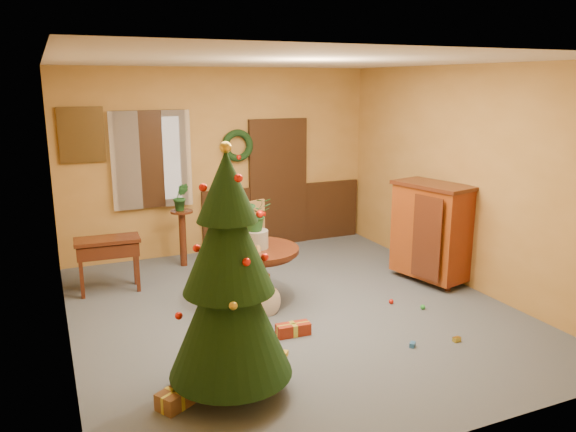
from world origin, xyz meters
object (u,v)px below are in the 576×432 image
chair_near (245,267)px  christmas_tree (229,280)px  writing_desk (108,251)px  dining_table (256,265)px  sideboard (431,229)px

chair_near → christmas_tree: size_ratio=0.41×
chair_near → writing_desk: size_ratio=1.10×
dining_table → sideboard: bearing=-4.2°
christmas_tree → writing_desk: bearing=102.8°
dining_table → chair_near: chair_near is taller
writing_desk → sideboard: (4.07, -1.35, 0.19)m
chair_near → christmas_tree: (-0.79, -1.84, 0.57)m
chair_near → writing_desk: 1.87m
chair_near → sideboard: 2.62m
dining_table → chair_near: (-0.14, 0.02, -0.02)m
christmas_tree → sideboard: size_ratio=1.63×
dining_table → christmas_tree: size_ratio=0.47×
christmas_tree → writing_desk: 3.12m
dining_table → sideboard: sideboard is taller
chair_near → christmas_tree: christmas_tree is taller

